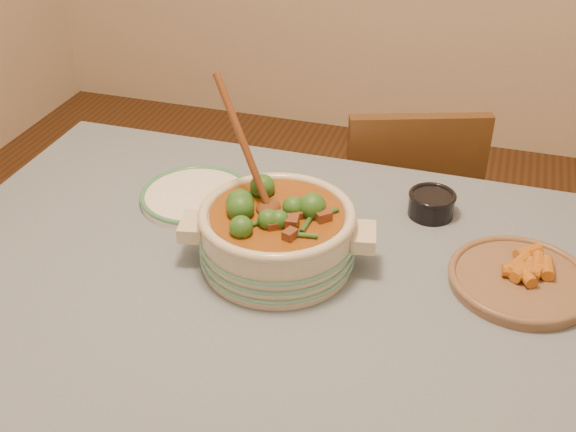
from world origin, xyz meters
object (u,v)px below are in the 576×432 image
object	(u,v)px
stew_casserole	(277,231)
fried_plate	(521,278)
condiment_bowl	(432,203)
dining_table	(304,317)
white_plate	(196,196)
chair_far	(404,209)

from	to	relation	value
stew_casserole	fried_plate	size ratio (longest dim) A/B	1.15
condiment_bowl	dining_table	bearing A→B (deg)	-121.90
stew_casserole	white_plate	size ratio (longest dim) A/B	1.23
dining_table	stew_casserole	size ratio (longest dim) A/B	4.06
fried_plate	condiment_bowl	bearing A→B (deg)	134.65
white_plate	condiment_bowl	world-z (taller)	condiment_bowl
dining_table	condiment_bowl	bearing A→B (deg)	58.10
stew_casserole	chair_far	distance (m)	0.83
stew_casserole	white_plate	xyz separation A→B (m)	(-0.27, 0.18, -0.07)
white_plate	chair_far	xyz separation A→B (m)	(0.44, 0.55, -0.29)
fried_plate	chair_far	size ratio (longest dim) A/B	0.43
white_plate	fried_plate	size ratio (longest dim) A/B	0.93
white_plate	chair_far	size ratio (longest dim) A/B	0.40
dining_table	fried_plate	distance (m)	0.45
stew_casserole	condiment_bowl	size ratio (longest dim) A/B	2.97
condiment_bowl	fried_plate	world-z (taller)	condiment_bowl
white_plate	fried_plate	bearing A→B (deg)	-8.17
dining_table	fried_plate	xyz separation A→B (m)	(0.42, 0.12, 0.11)
white_plate	condiment_bowl	size ratio (longest dim) A/B	2.43
chair_far	fried_plate	bearing A→B (deg)	96.66
stew_casserole	fried_plate	world-z (taller)	stew_casserole
stew_casserole	dining_table	bearing A→B (deg)	-34.16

